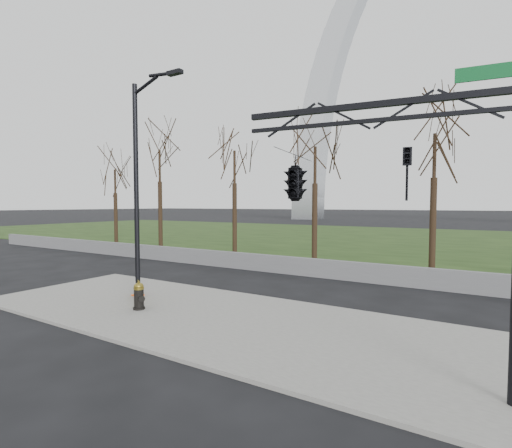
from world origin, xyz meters
The scene contains 11 objects.
ground centered at (0.00, 0.00, 0.00)m, with size 500.00×500.00×0.00m, color black.
sidewalk centered at (0.00, 0.00, 0.05)m, with size 18.00×6.00×0.10m, color slate.
grass_strip centered at (0.00, 30.00, 0.03)m, with size 120.00×40.00×0.06m, color #1D3112.
guardrail centered at (0.00, 8.00, 0.45)m, with size 60.00×0.30×0.90m, color #59595B.
gateway_arch centered at (0.00, 75.00, 32.50)m, with size 66.00×6.00×65.00m, color silver, non-canonical shape.
tree_row centered at (4.50, 12.00, 4.13)m, with size 55.01×4.00×8.27m.
fire_hydrant centered at (-2.97, -0.74, 0.54)m, with size 0.59×0.41×0.95m.
traffic_cone centered at (-4.49, 0.52, 0.46)m, with size 0.44×0.44×0.72m.
street_light centered at (-4.14, 0.42, 4.69)m, with size 2.39×0.22×8.21m.
traffic_signal_mast centered at (4.04, -1.82, 4.15)m, with size 5.07×2.53×6.00m.
caution_tape centered at (-3.71, -0.13, 0.52)m, with size 1.51×1.26×0.48m.
Camera 1 is at (6.73, -9.13, 3.58)m, focal length 26.18 mm.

